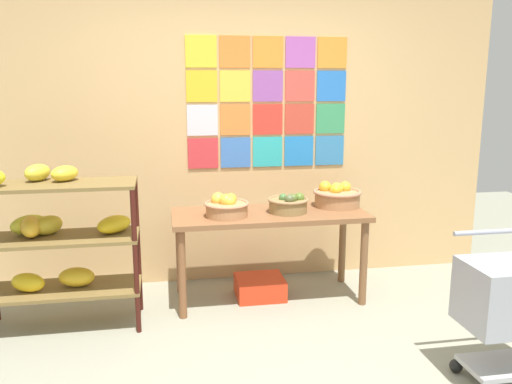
{
  "coord_description": "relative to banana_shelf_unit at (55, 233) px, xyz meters",
  "views": [
    {
      "loc": [
        -0.66,
        -2.72,
        1.74
      ],
      "look_at": [
        -0.04,
        0.79,
        0.99
      ],
      "focal_mm": 37.08,
      "sensor_mm": 36.0,
      "label": 1
    }
  ],
  "objects": [
    {
      "name": "back_wall_with_art",
      "position": [
        1.43,
        0.76,
        0.64
      ],
      "size": [
        4.54,
        0.07,
        2.65
      ],
      "color": "tan",
      "rests_on": "ground"
    },
    {
      "name": "produce_crate_under_table",
      "position": [
        1.51,
        0.26,
        -0.61
      ],
      "size": [
        0.39,
        0.35,
        0.16
      ],
      "primitive_type": "cube",
      "color": "red",
      "rests_on": "ground"
    },
    {
      "name": "banana_shelf_unit",
      "position": [
        0.0,
        0.0,
        0.0
      ],
      "size": [
        1.07,
        0.46,
        1.18
      ],
      "color": "#3E150F",
      "rests_on": "ground"
    },
    {
      "name": "fruit_basket_centre",
      "position": [
        2.17,
        0.33,
        0.12
      ],
      "size": [
        0.4,
        0.4,
        0.2
      ],
      "color": "#B07B50",
      "rests_on": "display_table"
    },
    {
      "name": "ground",
      "position": [
        1.43,
        -1.04,
        -0.69
      ],
      "size": [
        9.54,
        9.54,
        0.0
      ],
      "primitive_type": "plane",
      "color": "gray"
    },
    {
      "name": "display_table",
      "position": [
        1.58,
        0.22,
        -0.06
      ],
      "size": [
        1.53,
        0.62,
        0.72
      ],
      "color": "brown",
      "rests_on": "ground"
    },
    {
      "name": "fruit_basket_back_right",
      "position": [
        1.23,
        0.16,
        0.11
      ],
      "size": [
        0.34,
        0.34,
        0.18
      ],
      "color": "#B37B50",
      "rests_on": "display_table"
    },
    {
      "name": "fruit_basket_back_left",
      "position": [
        1.73,
        0.19,
        0.1
      ],
      "size": [
        0.32,
        0.32,
        0.16
      ],
      "color": "olive",
      "rests_on": "display_table"
    }
  ]
}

